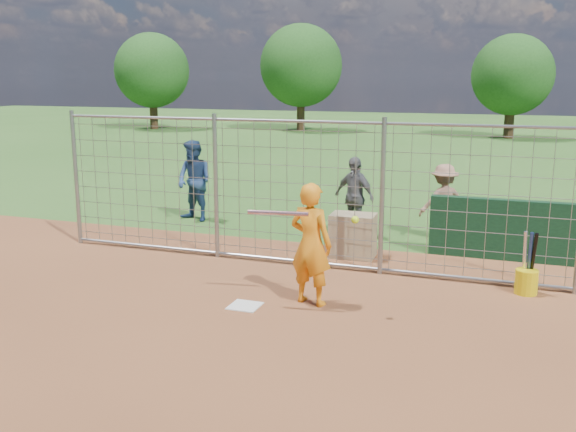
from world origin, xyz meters
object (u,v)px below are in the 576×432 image
at_px(batter, 311,244).
at_px(bucket_with_bats, 527,278).
at_px(bystander_a, 194,181).
at_px(bystander_c, 444,202).
at_px(bystander_b, 354,197).
at_px(equipment_bin, 353,236).

relative_size(batter, bucket_with_bats, 1.83).
height_order(bystander_a, bucket_with_bats, bystander_a).
xyz_separation_m(bystander_a, bystander_c, (5.52, 0.16, -0.15)).
height_order(batter, bystander_b, batter).
height_order(batter, equipment_bin, batter).
xyz_separation_m(batter, bystander_a, (-4.16, 4.34, 0.03)).
relative_size(bystander_b, equipment_bin, 2.06).
distance_m(equipment_bin, bucket_with_bats, 3.18).
relative_size(bystander_a, equipment_bin, 2.30).
distance_m(bystander_b, bystander_c, 1.80).
distance_m(batter, bystander_a, 6.01).
relative_size(bystander_a, bystander_c, 1.20).
bearing_deg(bystander_b, bystander_c, 36.62).
relative_size(bystander_c, bucket_with_bats, 1.57).
distance_m(bystander_b, bucket_with_bats, 4.30).
distance_m(batter, bucket_with_bats, 3.38).
relative_size(batter, bystander_b, 1.08).
height_order(equipment_bin, bucket_with_bats, bucket_with_bats).
bearing_deg(bystander_a, bystander_c, 19.10).
xyz_separation_m(bystander_a, bystander_b, (3.76, -0.20, -0.09)).
bearing_deg(equipment_bin, bystander_a, 155.03).
relative_size(bystander_b, bucket_with_bats, 1.69).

